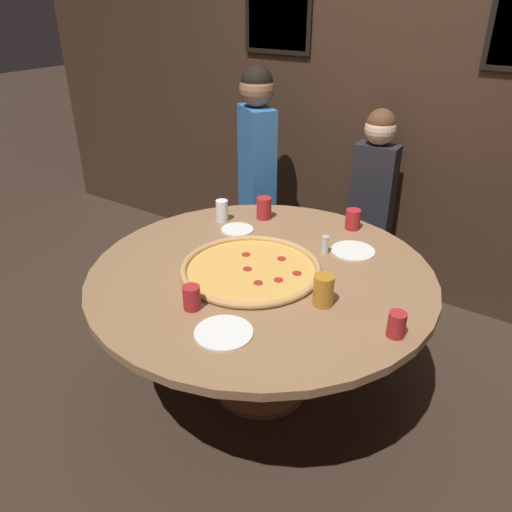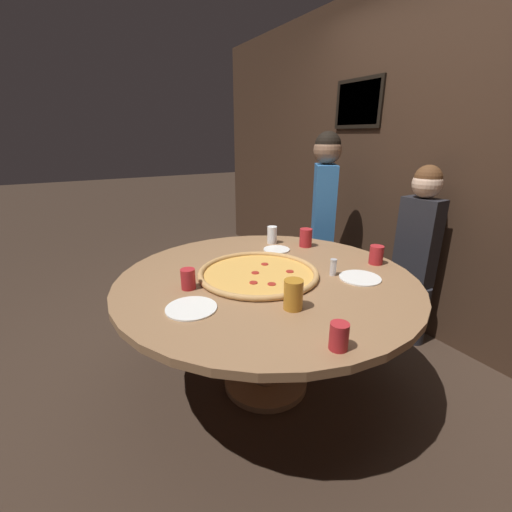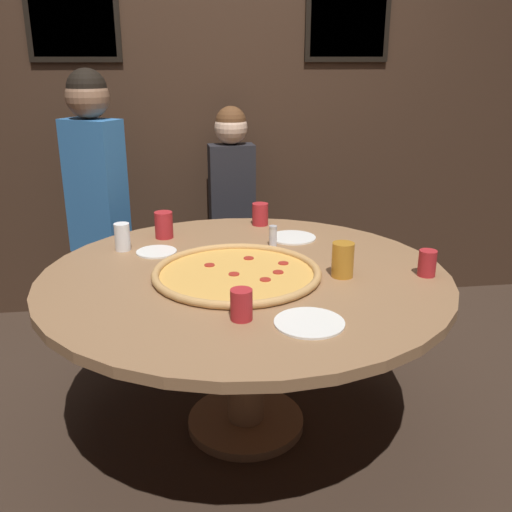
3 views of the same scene
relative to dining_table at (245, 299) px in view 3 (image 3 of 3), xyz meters
name	(u,v)px [view 3 (image 3 of 3)]	position (x,y,z in m)	size (l,w,h in m)	color
ground_plane	(246,424)	(0.00, 0.00, -0.62)	(24.00, 24.00, 0.00)	#38281E
back_wall	(216,104)	(0.00, 1.44, 0.69)	(6.40, 0.08, 2.60)	#3D281C
dining_table	(245,299)	(0.00, 0.00, 0.00)	(1.68, 1.68, 0.74)	#936B47
giant_pizza	(237,273)	(-0.04, -0.03, 0.13)	(0.69, 0.69, 0.03)	#E5A84C
drink_cup_front_edge	(260,214)	(0.17, 0.69, 0.18)	(0.08, 0.08, 0.12)	#B22328
drink_cup_far_left	(427,263)	(0.73, -0.14, 0.17)	(0.07, 0.07, 0.11)	#B22328
drink_cup_centre_back	(164,225)	(-0.33, 0.53, 0.19)	(0.09, 0.09, 0.13)	#B22328
drink_cup_beside_pizza	(343,260)	(0.38, -0.10, 0.19)	(0.09, 0.09, 0.14)	#BC7A23
drink_cup_near_right	(122,237)	(-0.52, 0.36, 0.18)	(0.07, 0.07, 0.13)	white
drink_cup_by_shaker	(241,305)	(-0.06, -0.44, 0.17)	(0.08, 0.08, 0.11)	#B22328
white_plate_beside_cup	(309,323)	(0.15, -0.50, 0.12)	(0.24, 0.24, 0.01)	white
white_plate_near_front	(157,252)	(-0.37, 0.31, 0.12)	(0.18, 0.18, 0.01)	white
white_plate_left_side	(292,238)	(0.29, 0.43, 0.12)	(0.23, 0.23, 0.01)	white
condiment_shaker	(273,236)	(0.17, 0.33, 0.17)	(0.04, 0.04, 0.10)	silver
diner_side_left	(232,201)	(0.07, 1.23, 0.12)	(0.33, 0.20, 1.31)	#232328
diner_far_right	(96,193)	(-0.70, 1.01, 0.25)	(0.39, 0.33, 1.53)	#232328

